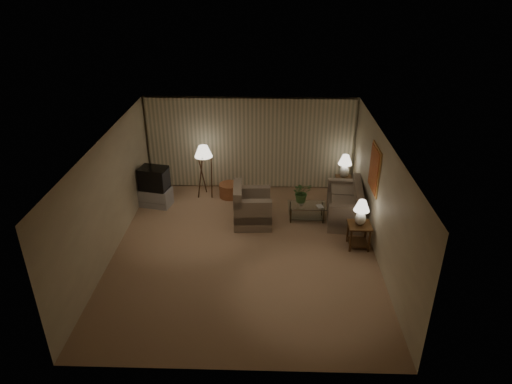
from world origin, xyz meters
TOP-DOWN VIEW (x-y plane):
  - ground at (0.00, 0.00)m, footprint 7.00×7.00m
  - room_shell at (0.02, 1.51)m, footprint 6.04×7.02m
  - sofa at (2.50, 1.59)m, footprint 1.84×1.17m
  - armchair at (0.13, 1.26)m, footprint 1.09×1.05m
  - side_table_near at (2.65, 0.24)m, footprint 0.52×0.52m
  - side_table_far at (2.65, 2.84)m, footprint 0.45×0.37m
  - table_lamp_near at (2.65, 0.24)m, footprint 0.36×0.36m
  - table_lamp_far at (2.65, 2.84)m, footprint 0.39×0.39m
  - coffee_table at (1.53, 1.49)m, footprint 0.97×0.53m
  - tv_cabinet at (-2.55, 2.15)m, footprint 1.04×0.86m
  - crt_tv at (-2.55, 2.15)m, footprint 0.93×0.81m
  - floor_lamp at (-1.27, 2.75)m, footprint 0.49×0.49m
  - ottoman at (-0.57, 2.72)m, footprint 0.77×0.77m
  - vase at (1.38, 1.49)m, footprint 0.18×0.18m
  - flowers at (1.38, 1.49)m, footprint 0.57×0.52m
  - book at (1.78, 1.39)m, footprint 0.21×0.24m

SIDE VIEW (x-z plane):
  - ground at x=0.00m, z-range 0.00..0.00m
  - ottoman at x=-0.57m, z-range 0.00..0.39m
  - tv_cabinet at x=-2.55m, z-range 0.00..0.50m
  - coffee_table at x=1.53m, z-range 0.07..0.48m
  - sofa at x=2.50m, z-range 0.00..0.74m
  - side_table_far at x=2.65m, z-range 0.09..0.69m
  - side_table_near at x=2.65m, z-range 0.11..0.71m
  - armchair at x=0.13m, z-range 0.00..0.83m
  - book at x=1.78m, z-range 0.41..0.43m
  - vase at x=1.38m, z-range 0.41..0.55m
  - floor_lamp at x=-1.27m, z-range 0.04..1.56m
  - crt_tv at x=-2.55m, z-range 0.50..1.12m
  - flowers at x=1.38m, z-range 0.55..1.09m
  - table_lamp_near at x=2.65m, z-range 0.66..1.28m
  - table_lamp_far at x=2.65m, z-range 0.66..1.33m
  - room_shell at x=0.02m, z-range 0.39..3.11m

